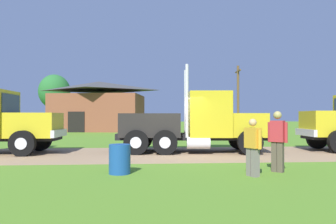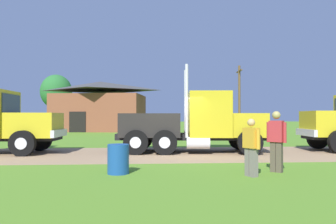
{
  "view_description": "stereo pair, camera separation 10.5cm",
  "coord_description": "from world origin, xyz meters",
  "px_view_note": "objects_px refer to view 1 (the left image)",
  "views": [
    {
      "loc": [
        -1.35,
        -14.5,
        1.64
      ],
      "look_at": [
        -0.12,
        1.61,
        1.88
      ],
      "focal_mm": 35.11,
      "sensor_mm": 36.0,
      "label": 1
    },
    {
      "loc": [
        -1.25,
        -14.51,
        1.64
      ],
      "look_at": [
        -0.12,
        1.61,
        1.88
      ],
      "focal_mm": 35.11,
      "sensor_mm": 36.0,
      "label": 2
    }
  ],
  "objects_px": {
    "visitor_walking_mid": "(278,139)",
    "utility_pole_near": "(238,97)",
    "truck_foreground_white": "(194,124)",
    "steel_barrel": "(120,159)",
    "visitor_standing_near": "(253,145)",
    "shed_building": "(99,107)"
  },
  "relations": [
    {
      "from": "visitor_walking_mid",
      "to": "utility_pole_near",
      "type": "bearing_deg",
      "value": 76.06
    },
    {
      "from": "steel_barrel",
      "to": "visitor_walking_mid",
      "type": "bearing_deg",
      "value": -0.54
    },
    {
      "from": "truck_foreground_white",
      "to": "visitor_standing_near",
      "type": "bearing_deg",
      "value": -84.08
    },
    {
      "from": "steel_barrel",
      "to": "shed_building",
      "type": "distance_m",
      "value": 29.34
    },
    {
      "from": "visitor_standing_near",
      "to": "utility_pole_near",
      "type": "relative_size",
      "value": 0.22
    },
    {
      "from": "shed_building",
      "to": "utility_pole_near",
      "type": "height_order",
      "value": "utility_pole_near"
    },
    {
      "from": "truck_foreground_white",
      "to": "utility_pole_near",
      "type": "bearing_deg",
      "value": 68.15
    },
    {
      "from": "shed_building",
      "to": "utility_pole_near",
      "type": "distance_m",
      "value": 15.86
    },
    {
      "from": "visitor_walking_mid",
      "to": "utility_pole_near",
      "type": "xyz_separation_m",
      "value": [
        6.34,
        25.53,
        2.88
      ]
    },
    {
      "from": "truck_foreground_white",
      "to": "shed_building",
      "type": "bearing_deg",
      "value": 107.81
    },
    {
      "from": "truck_foreground_white",
      "to": "utility_pole_near",
      "type": "distance_m",
      "value": 21.56
    },
    {
      "from": "visitor_standing_near",
      "to": "visitor_walking_mid",
      "type": "xyz_separation_m",
      "value": [
        0.98,
        0.65,
        0.13
      ]
    },
    {
      "from": "truck_foreground_white",
      "to": "steel_barrel",
      "type": "distance_m",
      "value": 6.44
    },
    {
      "from": "visitor_standing_near",
      "to": "steel_barrel",
      "type": "height_order",
      "value": "visitor_standing_near"
    },
    {
      "from": "visitor_walking_mid",
      "to": "utility_pole_near",
      "type": "distance_m",
      "value": 26.46
    },
    {
      "from": "utility_pole_near",
      "to": "visitor_walking_mid",
      "type": "bearing_deg",
      "value": -103.94
    },
    {
      "from": "shed_building",
      "to": "utility_pole_near",
      "type": "relative_size",
      "value": 1.54
    },
    {
      "from": "truck_foreground_white",
      "to": "visitor_walking_mid",
      "type": "relative_size",
      "value": 3.9
    },
    {
      "from": "visitor_standing_near",
      "to": "utility_pole_near",
      "type": "bearing_deg",
      "value": 74.39
    },
    {
      "from": "visitor_walking_mid",
      "to": "utility_pole_near",
      "type": "height_order",
      "value": "utility_pole_near"
    },
    {
      "from": "truck_foreground_white",
      "to": "visitor_standing_near",
      "type": "xyz_separation_m",
      "value": [
        0.65,
        -6.3,
        -0.46
      ]
    },
    {
      "from": "shed_building",
      "to": "utility_pole_near",
      "type": "bearing_deg",
      "value": -12.47
    }
  ]
}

